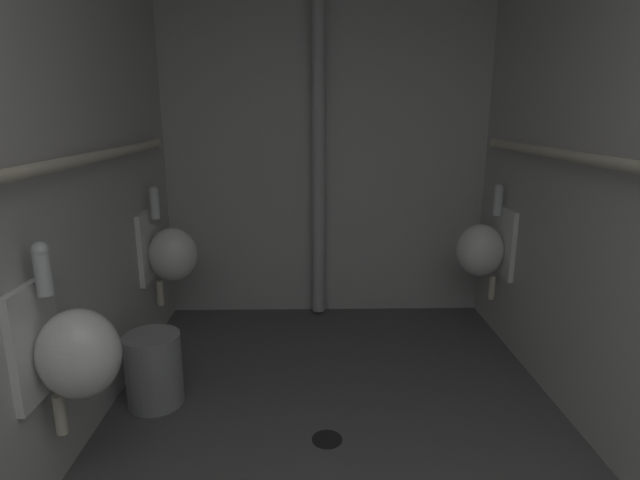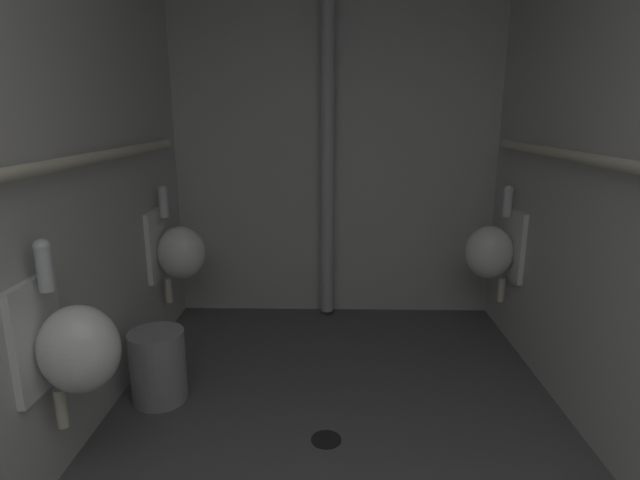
{
  "view_description": "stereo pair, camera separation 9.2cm",
  "coord_description": "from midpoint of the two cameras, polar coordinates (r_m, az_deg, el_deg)",
  "views": [
    {
      "loc": [
        -0.12,
        0.13,
        1.46
      ],
      "look_at": [
        -0.08,
        2.25,
        0.92
      ],
      "focal_mm": 28.54,
      "sensor_mm": 36.0,
      "label": 1
    },
    {
      "loc": [
        -0.03,
        0.13,
        1.46
      ],
      "look_at": [
        -0.08,
        2.25,
        0.92
      ],
      "focal_mm": 28.54,
      "sensor_mm": 36.0,
      "label": 2
    }
  ],
  "objects": [
    {
      "name": "standpipe_back_wall",
      "position": [
        3.54,
        1.61,
        12.01
      ],
      "size": [
        0.09,
        0.09,
        2.6
      ],
      "primitive_type": "cylinder",
      "color": "#B2B2B2",
      "rests_on": "ground"
    },
    {
      "name": "waste_bin",
      "position": [
        2.81,
        -16.77,
        -13.38
      ],
      "size": [
        0.28,
        0.28,
        0.38
      ],
      "primitive_type": "cylinder",
      "color": "gray",
      "rests_on": "ground"
    },
    {
      "name": "floor_drain",
      "position": [
        2.5,
        1.83,
        -21.43
      ],
      "size": [
        0.14,
        0.14,
        0.01
      ],
      "primitive_type": "cylinder",
      "color": "black",
      "rests_on": "ground"
    },
    {
      "name": "supply_pipe_left",
      "position": [
        2.03,
        -28.56,
        6.9
      ],
      "size": [
        0.06,
        3.07,
        0.06
      ],
      "color": "beige"
    },
    {
      "name": "urinal_left_mid",
      "position": [
        2.13,
        -24.82,
        -10.76
      ],
      "size": [
        0.32,
        0.3,
        0.76
      ],
      "color": "white"
    },
    {
      "name": "wall_left",
      "position": [
        2.06,
        -31.12,
        8.44
      ],
      "size": [
        0.06,
        3.87,
        2.65
      ],
      "primitive_type": "cube",
      "color": "#BCBBB8",
      "rests_on": "ground"
    },
    {
      "name": "urinal_left_far",
      "position": [
        3.3,
        -14.89,
        -1.21
      ],
      "size": [
        0.32,
        0.3,
        0.76
      ],
      "color": "white"
    },
    {
      "name": "urinal_right_mid",
      "position": [
        3.4,
        19.52,
        -1.12
      ],
      "size": [
        0.32,
        0.3,
        0.76
      ],
      "color": "white"
    },
    {
      "name": "wall_back",
      "position": [
        3.65,
        2.51,
        12.07
      ],
      "size": [
        2.4,
        0.06,
        2.65
      ],
      "primitive_type": "cube",
      "color": "#BCBBB8",
      "rests_on": "ground"
    }
  ]
}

